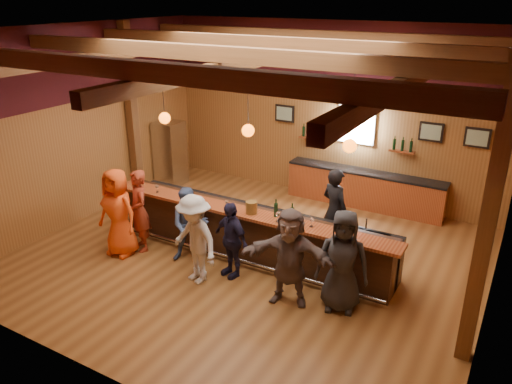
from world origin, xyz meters
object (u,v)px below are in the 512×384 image
Objects in this scene: bar_counter at (253,232)px; customer_brown at (290,257)px; bartender at (335,210)px; ice_bucket at (251,207)px; customer_redvest at (139,211)px; customer_dark at (342,261)px; stainless_fridge at (170,153)px; bottle_a at (276,210)px; customer_denim at (190,225)px; customer_white at (195,239)px; back_bar_cabinet at (364,189)px; customer_orange at (118,212)px; customer_navy at (231,240)px.

bar_counter is 3.53× the size of customer_brown.
bartender is 1.85m from ice_bucket.
bar_counter is 2.42m from customer_redvest.
customer_dark reaches higher than bar_counter.
stainless_fridge is at bearing 146.92° from ice_bucket.
bartender is 1.50m from bottle_a.
customer_denim is 0.90× the size of customer_white.
ice_bucket is at bearing -167.76° from bottle_a.
back_bar_cabinet is 6.10m from customer_orange.
bottle_a reaches higher than ice_bucket.
back_bar_cabinet is 2.20× the size of bartender.
customer_denim is at bearing -166.69° from customer_navy.
customer_orange is 1.05× the size of customer_brown.
customer_navy is 0.75m from ice_bucket.
bar_counter is 1.00m from bottle_a.
customer_orange is 0.43m from customer_redvest.
customer_orange is 1.02× the size of customer_dark.
customer_dark is 1.01× the size of bartender.
ice_bucket is at bearing -64.54° from bar_counter.
bar_counter is at bearing 142.76° from customer_dark.
customer_white is 1.28m from ice_bucket.
customer_white is at bearing -81.61° from customer_denim.
bottle_a is (4.76, -2.68, 0.35)m from stainless_fridge.
customer_orange reaches higher than customer_navy.
customer_denim is at bearing 38.19° from customer_redvest.
customer_orange reaches higher than customer_white.
stainless_fridge is at bearing -168.07° from back_bar_cabinet.
stainless_fridge is at bearing 150.59° from bottle_a.
customer_denim is 4.40× the size of bottle_a.
customer_dark is 2.20m from ice_bucket.
customer_orange is 3.27m from bottle_a.
customer_navy is at bearing -104.29° from back_bar_cabinet.
bar_counter is 17.72× the size of bottle_a.
customer_denim is at bearing -160.51° from bottle_a.
stainless_fridge is at bearing 136.75° from customer_dark.
ice_bucket is 0.49m from bottle_a.
customer_brown is 1.53m from ice_bucket.
customer_orange is at bearing -126.38° from back_bar_cabinet.
customer_white is 0.96× the size of bartender.
customer_white is (3.69, -3.87, -0.03)m from stainless_fridge.
back_bar_cabinet is 2.29× the size of customer_white.
customer_dark reaches higher than bartender.
customer_brown is (1.40, -1.17, 0.37)m from bar_counter.
bottle_a is (3.06, 1.09, 0.32)m from customer_orange.
customer_white is 0.70m from customer_navy.
customer_redvest is at bearing 53.05° from bartender.
customer_navy is 2.22m from customer_dark.
customer_navy is at bearing 79.61° from bartender.
customer_brown is (2.40, -0.36, 0.11)m from customer_denim.
ice_bucket is (4.28, -2.79, 0.33)m from stainless_fridge.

